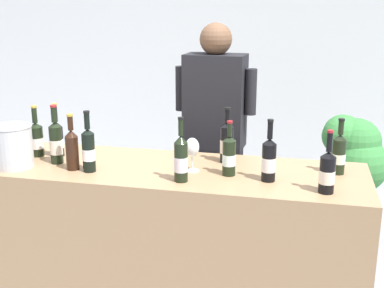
{
  "coord_description": "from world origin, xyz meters",
  "views": [
    {
      "loc": [
        0.71,
        -2.61,
        1.87
      ],
      "look_at": [
        0.11,
        0.0,
        1.11
      ],
      "focal_mm": 46.99,
      "sensor_mm": 36.0,
      "label": 1
    }
  ],
  "objects_px": {
    "ice_bucket": "(13,146)",
    "wine_bottle_1": "(229,156)",
    "wine_bottle_6": "(89,149)",
    "wine_bottle_7": "(72,148)",
    "wine_bottle_2": "(327,172)",
    "wine_bottle_9": "(227,142)",
    "potted_shrub": "(352,164)",
    "wine_bottle_10": "(57,138)",
    "wine_bottle_5": "(269,160)",
    "wine_bottle_8": "(56,142)",
    "wine_glass": "(192,149)",
    "wine_bottle_0": "(36,139)",
    "wine_bottle_3": "(181,159)",
    "wine_bottle_4": "(339,154)",
    "person_server": "(214,151)"
  },
  "relations": [
    {
      "from": "wine_glass",
      "to": "wine_bottle_7",
      "type": "bearing_deg",
      "value": -169.74
    },
    {
      "from": "wine_bottle_5",
      "to": "wine_bottle_6",
      "type": "xyz_separation_m",
      "value": [
        -0.98,
        -0.07,
        0.01
      ]
    },
    {
      "from": "wine_bottle_2",
      "to": "wine_bottle_6",
      "type": "bearing_deg",
      "value": 178.09
    },
    {
      "from": "wine_bottle_6",
      "to": "wine_glass",
      "type": "relative_size",
      "value": 1.8
    },
    {
      "from": "wine_bottle_3",
      "to": "potted_shrub",
      "type": "distance_m",
      "value": 1.77
    },
    {
      "from": "wine_bottle_0",
      "to": "wine_bottle_9",
      "type": "bearing_deg",
      "value": 6.42
    },
    {
      "from": "wine_bottle_5",
      "to": "wine_bottle_8",
      "type": "height_order",
      "value": "wine_bottle_8"
    },
    {
      "from": "wine_bottle_8",
      "to": "wine_bottle_9",
      "type": "relative_size",
      "value": 1.05
    },
    {
      "from": "ice_bucket",
      "to": "potted_shrub",
      "type": "distance_m",
      "value": 2.45
    },
    {
      "from": "wine_bottle_5",
      "to": "wine_bottle_1",
      "type": "bearing_deg",
      "value": 168.47
    },
    {
      "from": "wine_bottle_1",
      "to": "wine_bottle_2",
      "type": "relative_size",
      "value": 0.95
    },
    {
      "from": "wine_bottle_10",
      "to": "ice_bucket",
      "type": "distance_m",
      "value": 0.29
    },
    {
      "from": "wine_bottle_3",
      "to": "wine_bottle_10",
      "type": "xyz_separation_m",
      "value": [
        -0.84,
        0.27,
        -0.01
      ]
    },
    {
      "from": "wine_bottle_4",
      "to": "wine_bottle_10",
      "type": "xyz_separation_m",
      "value": [
        -1.65,
        -0.04,
        -0.0
      ]
    },
    {
      "from": "wine_bottle_0",
      "to": "wine_bottle_6",
      "type": "bearing_deg",
      "value": -25.3
    },
    {
      "from": "wine_bottle_2",
      "to": "wine_bottle_5",
      "type": "bearing_deg",
      "value": 159.72
    },
    {
      "from": "wine_bottle_9",
      "to": "wine_bottle_5",
      "type": "bearing_deg",
      "value": -45.47
    },
    {
      "from": "wine_bottle_8",
      "to": "wine_bottle_10",
      "type": "distance_m",
      "value": 0.14
    },
    {
      "from": "ice_bucket",
      "to": "wine_bottle_2",
      "type": "bearing_deg",
      "value": -0.67
    },
    {
      "from": "wine_bottle_4",
      "to": "wine_bottle_10",
      "type": "relative_size",
      "value": 0.95
    },
    {
      "from": "wine_bottle_1",
      "to": "wine_bottle_5",
      "type": "xyz_separation_m",
      "value": [
        0.22,
        -0.04,
        0.01
      ]
    },
    {
      "from": "wine_glass",
      "to": "potted_shrub",
      "type": "bearing_deg",
      "value": 51.57
    },
    {
      "from": "wine_bottle_5",
      "to": "wine_glass",
      "type": "distance_m",
      "value": 0.43
    },
    {
      "from": "wine_bottle_7",
      "to": "ice_bucket",
      "type": "bearing_deg",
      "value": -174.35
    },
    {
      "from": "wine_bottle_1",
      "to": "wine_bottle_4",
      "type": "distance_m",
      "value": 0.6
    },
    {
      "from": "wine_bottle_4",
      "to": "potted_shrub",
      "type": "xyz_separation_m",
      "value": [
        0.18,
        1.09,
        -0.4
      ]
    },
    {
      "from": "wine_bottle_0",
      "to": "wine_bottle_9",
      "type": "height_order",
      "value": "wine_bottle_9"
    },
    {
      "from": "wine_bottle_7",
      "to": "potted_shrub",
      "type": "relative_size",
      "value": 0.31
    },
    {
      "from": "wine_bottle_10",
      "to": "wine_bottle_1",
      "type": "bearing_deg",
      "value": -6.23
    },
    {
      "from": "wine_bottle_2",
      "to": "wine_bottle_9",
      "type": "distance_m",
      "value": 0.67
    },
    {
      "from": "wine_bottle_5",
      "to": "person_server",
      "type": "xyz_separation_m",
      "value": [
        -0.44,
        0.83,
        -0.22
      ]
    },
    {
      "from": "wine_bottle_10",
      "to": "person_server",
      "type": "height_order",
      "value": "person_server"
    },
    {
      "from": "wine_bottle_6",
      "to": "potted_shrub",
      "type": "bearing_deg",
      "value": 41.6
    },
    {
      "from": "wine_bottle_2",
      "to": "ice_bucket",
      "type": "distance_m",
      "value": 1.73
    },
    {
      "from": "wine_bottle_6",
      "to": "wine_bottle_7",
      "type": "bearing_deg",
      "value": 173.5
    },
    {
      "from": "wine_bottle_5",
      "to": "wine_bottle_7",
      "type": "xyz_separation_m",
      "value": [
        -1.09,
        -0.05,
        0.01
      ]
    },
    {
      "from": "wine_bottle_2",
      "to": "wine_bottle_8",
      "type": "distance_m",
      "value": 1.53
    },
    {
      "from": "wine_bottle_8",
      "to": "wine_bottle_9",
      "type": "height_order",
      "value": "wine_bottle_8"
    },
    {
      "from": "person_server",
      "to": "wine_bottle_1",
      "type": "bearing_deg",
      "value": -74.28
    },
    {
      "from": "wine_bottle_3",
      "to": "wine_bottle_10",
      "type": "bearing_deg",
      "value": 162.32
    },
    {
      "from": "wine_bottle_6",
      "to": "wine_bottle_9",
      "type": "distance_m",
      "value": 0.79
    },
    {
      "from": "wine_bottle_2",
      "to": "wine_bottle_7",
      "type": "relative_size",
      "value": 1.0
    },
    {
      "from": "wine_bottle_1",
      "to": "potted_shrub",
      "type": "distance_m",
      "value": 1.52
    },
    {
      "from": "wine_bottle_9",
      "to": "wine_glass",
      "type": "distance_m",
      "value": 0.26
    },
    {
      "from": "wine_bottle_9",
      "to": "wine_glass",
      "type": "bearing_deg",
      "value": -128.55
    },
    {
      "from": "wine_bottle_6",
      "to": "wine_bottle_10",
      "type": "distance_m",
      "value": 0.38
    },
    {
      "from": "wine_bottle_7",
      "to": "wine_bottle_10",
      "type": "bearing_deg",
      "value": 133.38
    },
    {
      "from": "wine_bottle_5",
      "to": "potted_shrub",
      "type": "distance_m",
      "value": 1.46
    },
    {
      "from": "ice_bucket",
      "to": "wine_bottle_1",
      "type": "bearing_deg",
      "value": 6.19
    },
    {
      "from": "wine_bottle_6",
      "to": "wine_bottle_7",
      "type": "xyz_separation_m",
      "value": [
        -0.1,
        0.01,
        -0.0
      ]
    }
  ]
}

